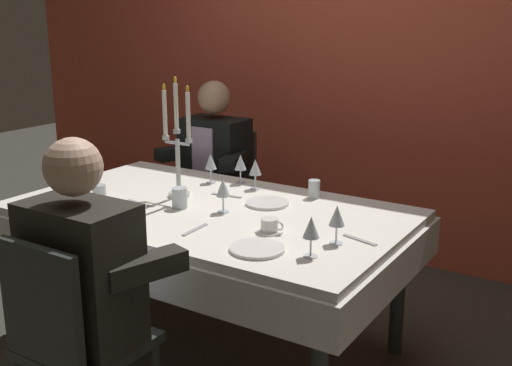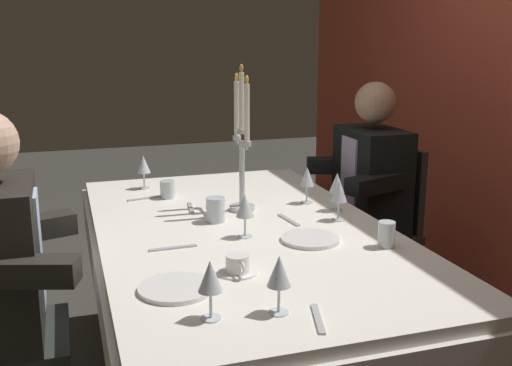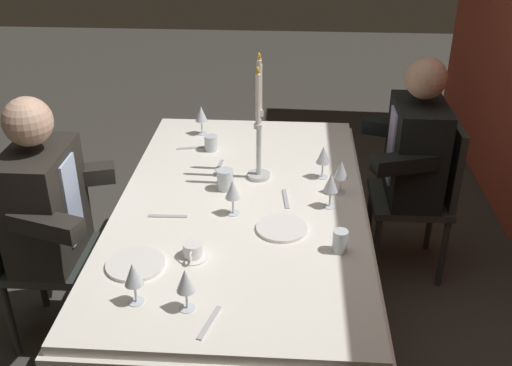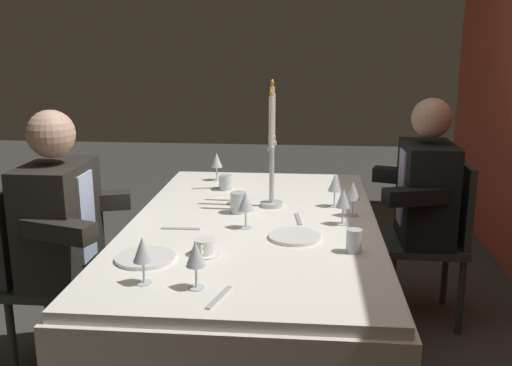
# 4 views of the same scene
# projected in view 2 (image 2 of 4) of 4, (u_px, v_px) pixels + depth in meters

# --- Properties ---
(dining_table) EXTENTS (1.94, 1.14, 0.74)m
(dining_table) POSITION_uv_depth(u_px,v_px,m) (243.00, 257.00, 2.39)
(dining_table) COLOR white
(dining_table) RESTS_ON ground_plane
(candelabra) EXTENTS (0.19, 0.11, 0.61)m
(candelabra) POSITION_uv_depth(u_px,v_px,m) (242.00, 151.00, 2.54)
(candelabra) COLOR silver
(candelabra) RESTS_ON dining_table
(dinner_plate_0) EXTENTS (0.22, 0.22, 0.01)m
(dinner_plate_0) POSITION_uv_depth(u_px,v_px,m) (176.00, 288.00, 1.78)
(dinner_plate_0) COLOR white
(dinner_plate_0) RESTS_ON dining_table
(dinner_plate_1) EXTENTS (0.22, 0.22, 0.01)m
(dinner_plate_1) POSITION_uv_depth(u_px,v_px,m) (310.00, 239.00, 2.21)
(dinner_plate_1) COLOR white
(dinner_plate_1) RESTS_ON dining_table
(wine_glass_0) EXTENTS (0.07, 0.07, 0.16)m
(wine_glass_0) POSITION_uv_depth(u_px,v_px,m) (337.00, 184.00, 2.57)
(wine_glass_0) COLOR silver
(wine_glass_0) RESTS_ON dining_table
(wine_glass_1) EXTENTS (0.07, 0.07, 0.16)m
(wine_glass_1) POSITION_uv_depth(u_px,v_px,m) (339.00, 192.00, 2.43)
(wine_glass_1) COLOR silver
(wine_glass_1) RESTS_ON dining_table
(wine_glass_2) EXTENTS (0.07, 0.07, 0.16)m
(wine_glass_2) POSITION_uv_depth(u_px,v_px,m) (245.00, 207.00, 2.23)
(wine_glass_2) COLOR silver
(wine_glass_2) RESTS_ON dining_table
(wine_glass_3) EXTENTS (0.07, 0.07, 0.16)m
(wine_glass_3) POSITION_uv_depth(u_px,v_px,m) (307.00, 178.00, 2.68)
(wine_glass_3) COLOR silver
(wine_glass_3) RESTS_ON dining_table
(wine_glass_4) EXTENTS (0.07, 0.07, 0.16)m
(wine_glass_4) POSITION_uv_depth(u_px,v_px,m) (210.00, 278.00, 1.58)
(wine_glass_4) COLOR silver
(wine_glass_4) RESTS_ON dining_table
(wine_glass_5) EXTENTS (0.07, 0.07, 0.16)m
(wine_glass_5) POSITION_uv_depth(u_px,v_px,m) (279.00, 273.00, 1.61)
(wine_glass_5) COLOR silver
(wine_glass_5) RESTS_ON dining_table
(wine_glass_6) EXTENTS (0.07, 0.07, 0.16)m
(wine_glass_6) POSITION_uv_depth(u_px,v_px,m) (143.00, 165.00, 2.93)
(wine_glass_6) COLOR silver
(wine_glass_6) RESTS_ON dining_table
(water_tumbler_0) EXTENTS (0.07, 0.07, 0.08)m
(water_tumbler_0) POSITION_uv_depth(u_px,v_px,m) (168.00, 189.00, 2.78)
(water_tumbler_0) COLOR silver
(water_tumbler_0) RESTS_ON dining_table
(water_tumbler_1) EXTENTS (0.06, 0.06, 0.09)m
(water_tumbler_1) POSITION_uv_depth(u_px,v_px,m) (386.00, 234.00, 2.14)
(water_tumbler_1) COLOR silver
(water_tumbler_1) RESTS_ON dining_table
(water_tumbler_2) EXTENTS (0.08, 0.08, 0.10)m
(water_tumbler_2) POSITION_uv_depth(u_px,v_px,m) (216.00, 210.00, 2.43)
(water_tumbler_2) COLOR silver
(water_tumbler_2) RESTS_ON dining_table
(coffee_cup_0) EXTENTS (0.13, 0.12, 0.06)m
(coffee_cup_0) POSITION_uv_depth(u_px,v_px,m) (238.00, 265.00, 1.90)
(coffee_cup_0) COLOR white
(coffee_cup_0) RESTS_ON dining_table
(fork_0) EXTENTS (0.17, 0.04, 0.01)m
(fork_0) POSITION_uv_depth(u_px,v_px,m) (191.00, 208.00, 2.62)
(fork_0) COLOR #B7B7BC
(fork_0) RESTS_ON dining_table
(spoon_1) EXTENTS (0.06, 0.17, 0.01)m
(spoon_1) POSITION_uv_depth(u_px,v_px,m) (146.00, 198.00, 2.77)
(spoon_1) COLOR #B7B7BC
(spoon_1) RESTS_ON dining_table
(fork_2) EXTENTS (0.17, 0.04, 0.01)m
(fork_2) POSITION_uv_depth(u_px,v_px,m) (289.00, 220.00, 2.45)
(fork_2) COLOR #B7B7BC
(fork_2) RESTS_ON dining_table
(fork_3) EXTENTS (0.02, 0.17, 0.01)m
(fork_3) POSITION_uv_depth(u_px,v_px,m) (173.00, 248.00, 2.13)
(fork_3) COLOR #B7B7BC
(fork_3) RESTS_ON dining_table
(fork_4) EXTENTS (0.17, 0.06, 0.01)m
(fork_4) POSITION_uv_depth(u_px,v_px,m) (318.00, 319.00, 1.60)
(fork_4) COLOR #B7B7BC
(fork_4) RESTS_ON dining_table
(seated_diner_0) EXTENTS (0.63, 0.48, 1.24)m
(seated_diner_0) POSITION_uv_depth(u_px,v_px,m) (373.00, 179.00, 3.18)
(seated_diner_0) COLOR #2B2F2B
(seated_diner_0) RESTS_ON ground_plane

